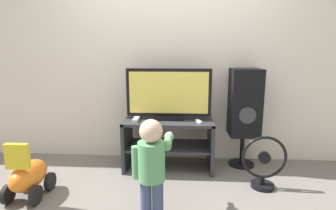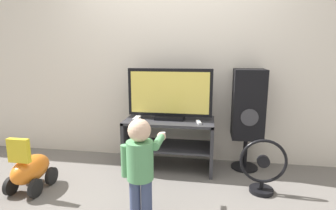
{
  "view_description": "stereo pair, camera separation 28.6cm",
  "coord_description": "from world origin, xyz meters",
  "px_view_note": "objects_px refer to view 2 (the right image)",
  "views": [
    {
      "loc": [
        0.17,
        -2.66,
        1.32
      ],
      "look_at": [
        0.0,
        0.15,
        0.77
      ],
      "focal_mm": 28.0,
      "sensor_mm": 36.0,
      "label": 1
    },
    {
      "loc": [
        0.46,
        -2.62,
        1.32
      ],
      "look_at": [
        0.0,
        0.15,
        0.77
      ],
      "focal_mm": 28.0,
      "sensor_mm": 36.0,
      "label": 2
    }
  ],
  "objects_px": {
    "television": "(170,95)",
    "floor_fan": "(263,169)",
    "ride_on_toy": "(30,169)",
    "remote_primary": "(199,122)",
    "speaker_tower": "(248,106)",
    "game_console": "(137,119)",
    "child": "(141,161)"
  },
  "relations": [
    {
      "from": "child",
      "to": "speaker_tower",
      "type": "height_order",
      "value": "speaker_tower"
    },
    {
      "from": "game_console",
      "to": "ride_on_toy",
      "type": "relative_size",
      "value": 0.32
    },
    {
      "from": "game_console",
      "to": "speaker_tower",
      "type": "xyz_separation_m",
      "value": [
        1.23,
        0.21,
        0.15
      ]
    },
    {
      "from": "remote_primary",
      "to": "child",
      "type": "height_order",
      "value": "child"
    },
    {
      "from": "television",
      "to": "game_console",
      "type": "relative_size",
      "value": 5.4
    },
    {
      "from": "television",
      "to": "floor_fan",
      "type": "xyz_separation_m",
      "value": [
        0.97,
        -0.45,
        -0.62
      ]
    },
    {
      "from": "remote_primary",
      "to": "speaker_tower",
      "type": "relative_size",
      "value": 0.12
    },
    {
      "from": "speaker_tower",
      "to": "ride_on_toy",
      "type": "height_order",
      "value": "speaker_tower"
    },
    {
      "from": "floor_fan",
      "to": "ride_on_toy",
      "type": "height_order",
      "value": "ride_on_toy"
    },
    {
      "from": "child",
      "to": "game_console",
      "type": "bearing_deg",
      "value": 107.84
    },
    {
      "from": "television",
      "to": "ride_on_toy",
      "type": "bearing_deg",
      "value": -148.62
    },
    {
      "from": "television",
      "to": "speaker_tower",
      "type": "relative_size",
      "value": 0.83
    },
    {
      "from": "remote_primary",
      "to": "ride_on_toy",
      "type": "distance_m",
      "value": 1.76
    },
    {
      "from": "speaker_tower",
      "to": "game_console",
      "type": "bearing_deg",
      "value": -170.25
    },
    {
      "from": "remote_primary",
      "to": "ride_on_toy",
      "type": "bearing_deg",
      "value": -158.36
    },
    {
      "from": "television",
      "to": "game_console",
      "type": "height_order",
      "value": "television"
    },
    {
      "from": "remote_primary",
      "to": "television",
      "type": "bearing_deg",
      "value": 158.48
    },
    {
      "from": "ride_on_toy",
      "to": "game_console",
      "type": "bearing_deg",
      "value": 35.68
    },
    {
      "from": "game_console",
      "to": "speaker_tower",
      "type": "relative_size",
      "value": 0.15
    },
    {
      "from": "television",
      "to": "floor_fan",
      "type": "relative_size",
      "value": 1.79
    },
    {
      "from": "child",
      "to": "speaker_tower",
      "type": "distance_m",
      "value": 1.48
    },
    {
      "from": "television",
      "to": "floor_fan",
      "type": "bearing_deg",
      "value": -24.99
    },
    {
      "from": "floor_fan",
      "to": "speaker_tower",
      "type": "bearing_deg",
      "value": 100.0
    },
    {
      "from": "game_console",
      "to": "remote_primary",
      "type": "xyz_separation_m",
      "value": [
        0.7,
        -0.01,
        -0.01
      ]
    },
    {
      "from": "floor_fan",
      "to": "ride_on_toy",
      "type": "xyz_separation_m",
      "value": [
        -2.23,
        -0.31,
        -0.03
      ]
    },
    {
      "from": "television",
      "to": "game_console",
      "type": "distance_m",
      "value": 0.46
    },
    {
      "from": "speaker_tower",
      "to": "remote_primary",
      "type": "bearing_deg",
      "value": -157.38
    },
    {
      "from": "remote_primary",
      "to": "floor_fan",
      "type": "relative_size",
      "value": 0.25
    },
    {
      "from": "game_console",
      "to": "child",
      "type": "xyz_separation_m",
      "value": [
        0.29,
        -0.9,
        -0.11
      ]
    },
    {
      "from": "television",
      "to": "child",
      "type": "relative_size",
      "value": 1.15
    },
    {
      "from": "speaker_tower",
      "to": "floor_fan",
      "type": "height_order",
      "value": "speaker_tower"
    },
    {
      "from": "television",
      "to": "ride_on_toy",
      "type": "height_order",
      "value": "television"
    }
  ]
}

